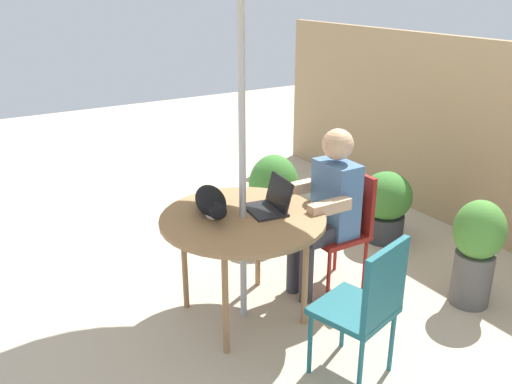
% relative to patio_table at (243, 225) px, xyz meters
% --- Properties ---
extents(ground_plane, '(14.00, 14.00, 0.00)m').
position_rel_patio_table_xyz_m(ground_plane, '(0.00, 0.00, -0.69)').
color(ground_plane, '#BCAD93').
extents(fence_back, '(5.71, 0.08, 1.72)m').
position_rel_patio_table_xyz_m(fence_back, '(0.00, 2.45, 0.17)').
color(fence_back, tan).
rests_on(fence_back, ground).
extents(patio_table, '(1.08, 1.08, 0.75)m').
position_rel_patio_table_xyz_m(patio_table, '(0.00, 0.00, 0.00)').
color(patio_table, '#9E754C').
rests_on(patio_table, ground).
extents(chair_occupied, '(0.40, 0.40, 0.88)m').
position_rel_patio_table_xyz_m(chair_occupied, '(0.00, 0.86, -0.17)').
color(chair_occupied, maroon).
rests_on(chair_occupied, ground).
extents(chair_empty, '(0.50, 0.50, 0.88)m').
position_rel_patio_table_xyz_m(chair_empty, '(0.91, 0.27, -0.17)').
color(chair_empty, '#1E606B').
rests_on(chair_empty, ground).
extents(person_seated, '(0.48, 0.48, 1.22)m').
position_rel_patio_table_xyz_m(person_seated, '(0.00, 0.70, -0.00)').
color(person_seated, '#4C72A5').
rests_on(person_seated, ground).
extents(laptop, '(0.33, 0.29, 0.21)m').
position_rel_patio_table_xyz_m(laptop, '(0.00, 0.22, 0.12)').
color(laptop, black).
rests_on(laptop, patio_table).
extents(cat, '(0.63, 0.29, 0.17)m').
position_rel_patio_table_xyz_m(cat, '(-0.14, -0.15, 0.14)').
color(cat, black).
rests_on(cat, patio_table).
extents(potted_plant_near_fence, '(0.44, 0.44, 0.76)m').
position_rel_patio_table_xyz_m(potted_plant_near_fence, '(-0.95, 0.86, -0.27)').
color(potted_plant_near_fence, '#595654').
rests_on(potted_plant_near_fence, ground).
extents(potted_plant_by_chair, '(0.35, 0.35, 0.79)m').
position_rel_patio_table_xyz_m(potted_plant_by_chair, '(0.71, 1.46, -0.25)').
color(potted_plant_by_chair, '#595654').
rests_on(potted_plant_by_chair, ground).
extents(potted_plant_corner, '(0.44, 0.44, 0.63)m').
position_rel_patio_table_xyz_m(potted_plant_corner, '(-0.38, 1.66, -0.35)').
color(potted_plant_corner, '#33383D').
rests_on(potted_plant_corner, ground).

